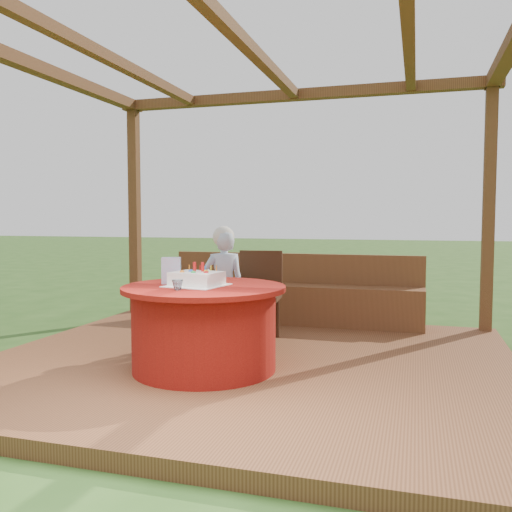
{
  "coord_description": "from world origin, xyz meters",
  "views": [
    {
      "loc": [
        1.39,
        -4.43,
        1.34
      ],
      "look_at": [
        0.0,
        0.25,
        1.0
      ],
      "focal_mm": 38.0,
      "sensor_mm": 36.0,
      "label": 1
    }
  ],
  "objects_px": {
    "elderly_woman": "(224,283)",
    "drinking_glass": "(178,285)",
    "bench": "(292,300)",
    "birthday_cake": "(197,279)",
    "table": "(204,327)",
    "gift_bag": "(171,271)",
    "chair": "(259,290)"
  },
  "relations": [
    {
      "from": "chair",
      "to": "elderly_woman",
      "type": "relative_size",
      "value": 0.78
    },
    {
      "from": "drinking_glass",
      "to": "bench",
      "type": "bearing_deg",
      "value": 82.35
    },
    {
      "from": "table",
      "to": "birthday_cake",
      "type": "distance_m",
      "value": 0.4
    },
    {
      "from": "chair",
      "to": "elderly_woman",
      "type": "xyz_separation_m",
      "value": [
        -0.29,
        -0.25,
        0.09
      ]
    },
    {
      "from": "bench",
      "to": "chair",
      "type": "height_order",
      "value": "chair"
    },
    {
      "from": "table",
      "to": "drinking_glass",
      "type": "bearing_deg",
      "value": -106.9
    },
    {
      "from": "elderly_woman",
      "to": "drinking_glass",
      "type": "relative_size",
      "value": 13.38
    },
    {
      "from": "bench",
      "to": "elderly_woman",
      "type": "distance_m",
      "value": 1.3
    },
    {
      "from": "gift_bag",
      "to": "bench",
      "type": "bearing_deg",
      "value": 55.51
    },
    {
      "from": "chair",
      "to": "elderly_woman",
      "type": "distance_m",
      "value": 0.39
    },
    {
      "from": "table",
      "to": "birthday_cake",
      "type": "relative_size",
      "value": 2.69
    },
    {
      "from": "bench",
      "to": "elderly_woman",
      "type": "xyz_separation_m",
      "value": [
        -0.41,
        -1.19,
        0.32
      ]
    },
    {
      "from": "chair",
      "to": "elderly_woman",
      "type": "height_order",
      "value": "elderly_woman"
    },
    {
      "from": "bench",
      "to": "elderly_woman",
      "type": "relative_size",
      "value": 2.62
    },
    {
      "from": "chair",
      "to": "birthday_cake",
      "type": "relative_size",
      "value": 1.83
    },
    {
      "from": "drinking_glass",
      "to": "table",
      "type": "bearing_deg",
      "value": 73.1
    },
    {
      "from": "birthday_cake",
      "to": "bench",
      "type": "bearing_deg",
      "value": 82.31
    },
    {
      "from": "elderly_woman",
      "to": "birthday_cake",
      "type": "height_order",
      "value": "elderly_woman"
    },
    {
      "from": "table",
      "to": "chair",
      "type": "height_order",
      "value": "chair"
    },
    {
      "from": "table",
      "to": "gift_bag",
      "type": "relative_size",
      "value": 6.02
    },
    {
      "from": "elderly_woman",
      "to": "gift_bag",
      "type": "relative_size",
      "value": 5.26
    },
    {
      "from": "table",
      "to": "chair",
      "type": "bearing_deg",
      "value": 84.72
    },
    {
      "from": "bench",
      "to": "birthday_cake",
      "type": "bearing_deg",
      "value": -97.69
    },
    {
      "from": "bench",
      "to": "drinking_glass",
      "type": "bearing_deg",
      "value": -97.65
    },
    {
      "from": "bench",
      "to": "gift_bag",
      "type": "relative_size",
      "value": 13.77
    },
    {
      "from": "bench",
      "to": "drinking_glass",
      "type": "relative_size",
      "value": 35.03
    },
    {
      "from": "bench",
      "to": "birthday_cake",
      "type": "distance_m",
      "value": 2.23
    },
    {
      "from": "elderly_woman",
      "to": "drinking_glass",
      "type": "distance_m",
      "value": 1.26
    },
    {
      "from": "table",
      "to": "drinking_glass",
      "type": "height_order",
      "value": "drinking_glass"
    },
    {
      "from": "bench",
      "to": "elderly_woman",
      "type": "height_order",
      "value": "elderly_woman"
    },
    {
      "from": "bench",
      "to": "chair",
      "type": "relative_size",
      "value": 3.37
    },
    {
      "from": "chair",
      "to": "gift_bag",
      "type": "xyz_separation_m",
      "value": [
        -0.42,
        -1.14,
        0.29
      ]
    }
  ]
}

